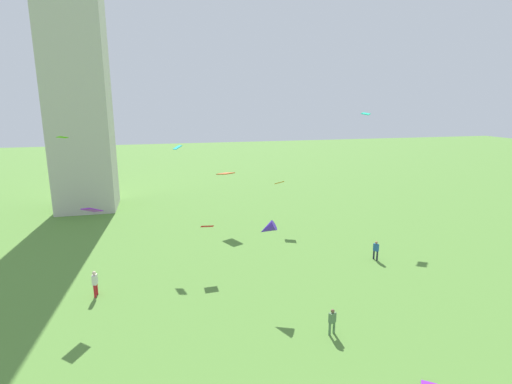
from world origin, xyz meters
name	(u,v)px	position (x,y,z in m)	size (l,w,h in m)	color
person_0	(95,282)	(-10.54, 18.05, 1.03)	(0.34, 0.56, 1.82)	red
person_1	(376,249)	(11.49, 19.06, 0.93)	(0.37, 0.49, 1.64)	#1E2333
person_2	(332,320)	(3.23, 9.87, 0.89)	(0.47, 0.37, 1.57)	#51754C
kite_flying_0	(62,137)	(-13.85, 28.71, 10.03)	(0.98, 0.97, 0.28)	#5DCB09
kite_flying_1	(366,114)	(15.54, 29.24, 11.81)	(1.39, 1.41, 0.29)	#15C59A
kite_flying_2	(225,174)	(0.96, 31.81, 5.63)	(1.87, 2.10, 0.35)	#C2460F
kite_flying_3	(279,183)	(6.35, 29.92, 4.75)	(1.19, 0.90, 0.49)	#C27718
kite_flying_4	(267,229)	(1.02, 15.70, 4.67)	(1.51, 1.20, 1.21)	#4627B4
kite_flying_5	(177,147)	(-4.18, 26.55, 9.12)	(0.83, 1.10, 0.43)	#1BC3CD
kite_flying_6	(92,210)	(-10.25, 17.89, 6.16)	(1.34, 1.31, 0.65)	purple
kite_flying_7	(207,226)	(-2.47, 20.63, 3.56)	(0.98, 0.64, 0.35)	red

